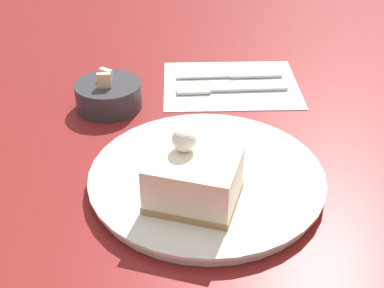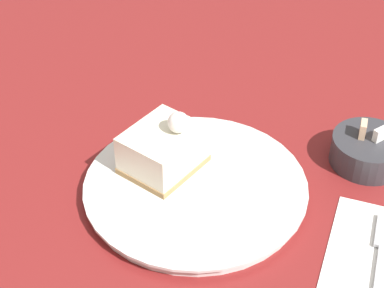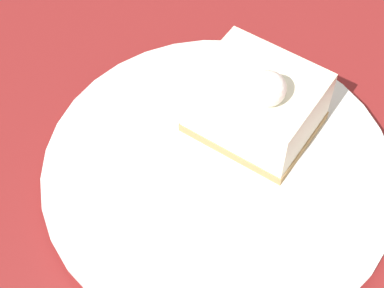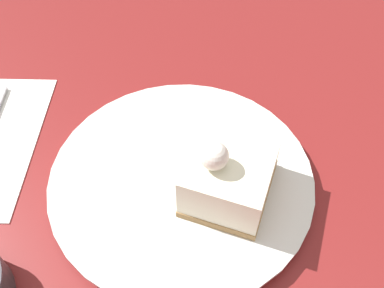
{
  "view_description": "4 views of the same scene",
  "coord_description": "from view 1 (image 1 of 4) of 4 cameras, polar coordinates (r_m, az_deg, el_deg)",
  "views": [
    {
      "loc": [
        -0.54,
        -0.1,
        0.39
      ],
      "look_at": [
        -0.04,
        -0.0,
        0.06
      ],
      "focal_mm": 50.0,
      "sensor_mm": 36.0,
      "label": 1
    },
    {
      "loc": [
        0.29,
        -0.52,
        0.56
      ],
      "look_at": [
        -0.05,
        -0.0,
        0.06
      ],
      "focal_mm": 60.0,
      "sensor_mm": 36.0,
      "label": 2
    },
    {
      "loc": [
        0.22,
        0.1,
        0.44
      ],
      "look_at": [
        -0.02,
        -0.04,
        0.05
      ],
      "focal_mm": 60.0,
      "sensor_mm": 36.0,
      "label": 3
    },
    {
      "loc": [
        -0.11,
        0.23,
        0.39
      ],
      "look_at": [
        -0.04,
        -0.03,
        0.05
      ],
      "focal_mm": 40.0,
      "sensor_mm": 36.0,
      "label": 4
    }
  ],
  "objects": [
    {
      "name": "ground_plane",
      "position": [
        0.67,
        0.47,
        -2.5
      ],
      "size": [
        4.0,
        4.0,
        0.0
      ],
      "primitive_type": "plane",
      "color": "maroon"
    },
    {
      "name": "plate",
      "position": [
        0.64,
        1.56,
        -3.61
      ],
      "size": [
        0.28,
        0.28,
        0.02
      ],
      "color": "silver",
      "rests_on": "ground_plane"
    },
    {
      "name": "cake_slice",
      "position": [
        0.58,
        0.15,
        -3.68
      ],
      "size": [
        0.09,
        0.1,
        0.08
      ],
      "rotation": [
        0.0,
        0.0,
        -0.08
      ],
      "color": "#AD8451",
      "rests_on": "plate"
    },
    {
      "name": "napkin",
      "position": [
        0.87,
        4.16,
        6.37
      ],
      "size": [
        0.22,
        0.25,
        0.0
      ],
      "rotation": [
        0.0,
        0.0,
        0.23
      ],
      "color": "white",
      "rests_on": "ground_plane"
    },
    {
      "name": "fork",
      "position": [
        0.85,
        3.22,
        5.82
      ],
      "size": [
        0.06,
        0.17,
        0.0
      ],
      "rotation": [
        0.0,
        0.0,
        0.26
      ],
      "color": "#B2B2B7",
      "rests_on": "napkin"
    },
    {
      "name": "knife",
      "position": [
        0.89,
        5.08,
        7.29
      ],
      "size": [
        0.06,
        0.17,
        0.0
      ],
      "rotation": [
        0.0,
        0.0,
        0.26
      ],
      "color": "#B2B2B7",
      "rests_on": "napkin"
    },
    {
      "name": "sugar_bowl",
      "position": [
        0.81,
        -8.88,
        5.19
      ],
      "size": [
        0.1,
        0.1,
        0.06
      ],
      "color": "#333338",
      "rests_on": "ground_plane"
    }
  ]
}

